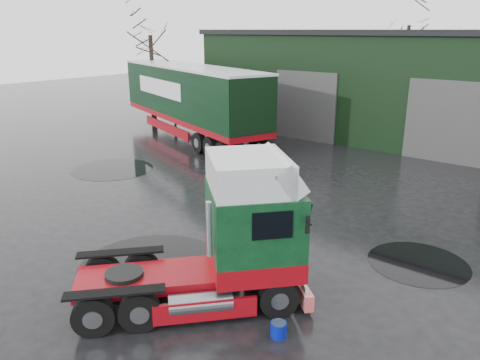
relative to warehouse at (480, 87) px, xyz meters
name	(u,v)px	position (x,y,z in m)	size (l,w,h in m)	color
ground	(235,248)	(-2.00, -20.00, -3.16)	(100.00, 100.00, 0.00)	black
warehouse	(480,87)	(0.00, 0.00, 0.00)	(32.40, 12.40, 6.30)	black
hero_tractor	(184,233)	(-1.10, -23.00, -1.34)	(2.48, 5.85, 3.63)	#0C3419
trailer_left	(190,102)	(-13.52, -10.00, -0.98)	(2.86, 14.00, 4.35)	silver
wash_bucket	(278,329)	(1.39, -22.73, -2.99)	(0.35, 0.35, 0.33)	#06138E
tree_left	(152,61)	(-19.00, -8.00, 1.09)	(4.40, 4.40, 8.50)	black
tree_back_a	(407,49)	(-8.00, 10.00, 1.59)	(4.40, 4.40, 9.50)	black
puddle_0	(152,265)	(-3.15, -22.29, -3.15)	(4.11, 4.11, 0.01)	black
puddle_1	(418,263)	(2.65, -17.53, -3.15)	(2.79, 2.79, 0.01)	black
puddle_2	(113,169)	(-11.84, -17.07, -3.15)	(3.78, 3.78, 0.01)	black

